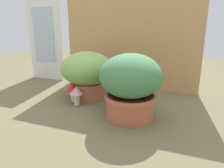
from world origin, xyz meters
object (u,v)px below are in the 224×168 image
object	(u,v)px
leafy_planter	(130,84)
mushroom_ornament_red	(74,87)
grass_planter	(87,72)
cat	(127,97)
mushroom_ornament_pink	(76,92)

from	to	relation	value
leafy_planter	mushroom_ornament_red	size ratio (longest dim) A/B	2.65
grass_planter	cat	distance (m)	0.46
cat	mushroom_ornament_red	bearing A→B (deg)	168.06
grass_planter	leafy_planter	world-z (taller)	leafy_planter
leafy_planter	mushroom_ornament_pink	size ratio (longest dim) A/B	3.00
leafy_planter	mushroom_ornament_pink	xyz separation A→B (m)	(-0.43, 0.07, -0.13)
cat	mushroom_ornament_red	world-z (taller)	cat
leafy_planter	mushroom_ornament_pink	distance (m)	0.45
cat	leafy_planter	bearing A→B (deg)	-48.82
mushroom_ornament_pink	grass_planter	bearing A→B (deg)	90.82
cat	mushroom_ornament_pink	size ratio (longest dim) A/B	2.56
mushroom_ornament_pink	leafy_planter	bearing A→B (deg)	-8.94
leafy_planter	cat	distance (m)	0.11
mushroom_ornament_red	mushroom_ornament_pink	xyz separation A→B (m)	(0.06, -0.06, -0.02)
leafy_planter	mushroom_ornament_pink	bearing A→B (deg)	171.06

